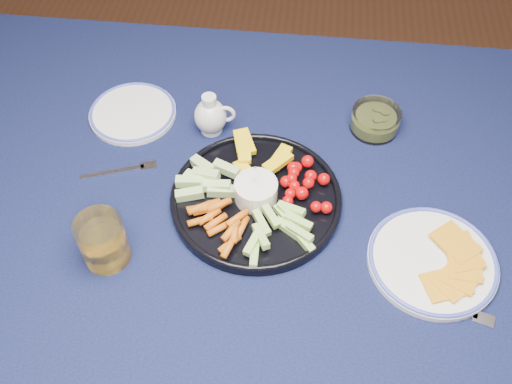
# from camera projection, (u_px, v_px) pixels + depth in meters

# --- Properties ---
(dining_table) EXTENTS (1.67, 1.07, 0.75)m
(dining_table) POSITION_uv_depth(u_px,v_px,m) (229.00, 222.00, 1.19)
(dining_table) COLOR #472B17
(dining_table) RESTS_ON ground
(crudite_platter) EXTENTS (0.33, 0.33, 0.11)m
(crudite_platter) POSITION_uv_depth(u_px,v_px,m) (255.00, 196.00, 1.10)
(crudite_platter) COLOR black
(crudite_platter) RESTS_ON dining_table
(creamer_pitcher) EXTENTS (0.09, 0.07, 0.10)m
(creamer_pitcher) POSITION_uv_depth(u_px,v_px,m) (211.00, 116.00, 1.20)
(creamer_pitcher) COLOR silver
(creamer_pitcher) RESTS_ON dining_table
(pickle_bowl) EXTENTS (0.10, 0.10, 0.05)m
(pickle_bowl) POSITION_uv_depth(u_px,v_px,m) (375.00, 121.00, 1.22)
(pickle_bowl) COLOR white
(pickle_bowl) RESTS_ON dining_table
(cheese_plate) EXTENTS (0.23, 0.23, 0.03)m
(cheese_plate) POSITION_uv_depth(u_px,v_px,m) (433.00, 260.00, 1.02)
(cheese_plate) COLOR white
(cheese_plate) RESTS_ON dining_table
(juice_tumbler) EXTENTS (0.08, 0.08, 0.10)m
(juice_tumbler) POSITION_uv_depth(u_px,v_px,m) (104.00, 243.00, 1.00)
(juice_tumbler) COLOR white
(juice_tumbler) RESTS_ON dining_table
(fork_left) EXTENTS (0.15, 0.07, 0.00)m
(fork_left) POSITION_uv_depth(u_px,v_px,m) (125.00, 170.00, 1.16)
(fork_left) COLOR white
(fork_left) RESTS_ON dining_table
(fork_right) EXTENTS (0.17, 0.06, 0.00)m
(fork_right) POSITION_uv_depth(u_px,v_px,m) (452.00, 309.00, 0.97)
(fork_right) COLOR white
(fork_right) RESTS_ON dining_table
(side_plate_extra) EXTENTS (0.19, 0.19, 0.02)m
(side_plate_extra) POSITION_uv_depth(u_px,v_px,m) (133.00, 113.00, 1.26)
(side_plate_extra) COLOR white
(side_plate_extra) RESTS_ON dining_table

